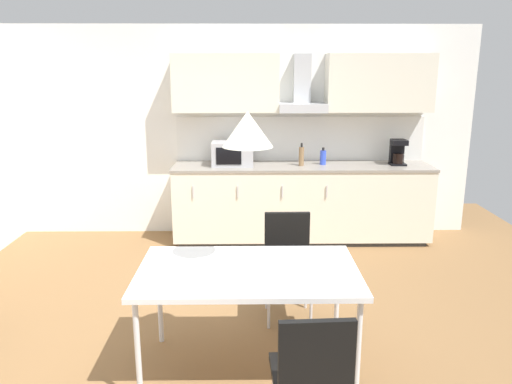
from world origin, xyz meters
name	(u,v)px	position (x,y,z in m)	size (l,w,h in m)	color
ground_plane	(210,334)	(0.00, 0.00, -0.01)	(7.64, 7.63, 0.02)	brown
wall_back	(224,132)	(0.00, 2.59, 1.27)	(6.11, 0.10, 2.54)	white
kitchen_counter	(301,202)	(0.94, 2.23, 0.46)	(3.05, 0.66, 0.92)	#333333
backsplash_tile	(300,139)	(0.94, 2.53, 1.19)	(3.03, 0.02, 0.54)	silver
upper_wall_cabinets	(303,84)	(0.94, 2.38, 1.86)	(3.03, 0.40, 0.67)	silver
microwave	(233,154)	(0.12, 2.23, 1.06)	(0.48, 0.35, 0.28)	#ADADB2
coffee_maker	(398,152)	(2.07, 2.25, 1.07)	(0.18, 0.19, 0.30)	black
bottle_brown	(301,156)	(0.93, 2.19, 1.04)	(0.06, 0.06, 0.27)	brown
bottle_blue	(323,157)	(1.19, 2.26, 1.01)	(0.07, 0.07, 0.20)	blue
dining_table	(248,276)	(0.31, -0.48, 0.70)	(1.46, 0.87, 0.75)	white
chair_near_right	(312,371)	(0.64, -1.30, 0.53)	(0.42, 0.42, 0.87)	black
chair_far_right	(288,255)	(0.64, 0.33, 0.53)	(0.41, 0.41, 0.87)	black
pendant_lamp	(248,129)	(0.31, -0.48, 1.68)	(0.32, 0.32, 0.22)	silver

